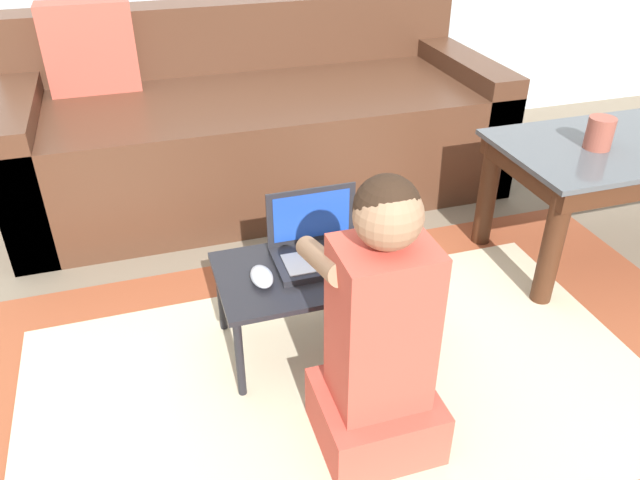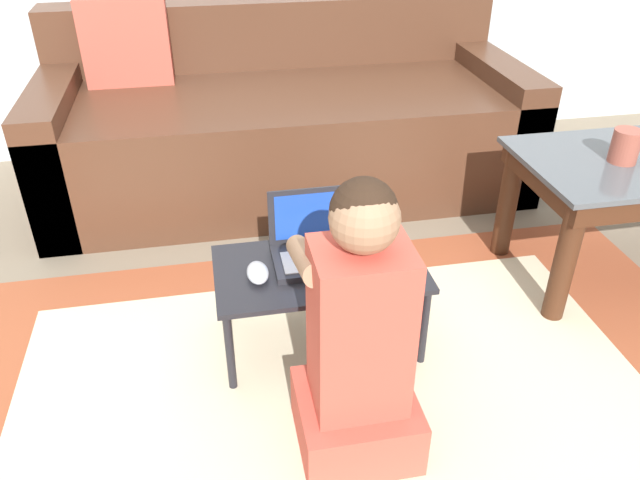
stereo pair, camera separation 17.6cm
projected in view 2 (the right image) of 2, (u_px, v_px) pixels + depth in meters
name	position (u px, v px, depth m)	size (l,w,h in m)	color
ground_plane	(337.00, 377.00, 1.84)	(16.00, 16.00, 0.00)	#7F705B
area_rug	(333.00, 387.00, 1.80)	(2.50, 1.45, 0.01)	#9E4C2D
couch	(283.00, 123.00, 2.80)	(2.06, 0.91, 0.82)	#4C2D1E
laptop_desk	(319.00, 275.00, 1.84)	(0.61, 0.35, 0.29)	black
laptop	(318.00, 248.00, 1.84)	(0.27, 0.19, 0.20)	#232328
computer_mouse	(258.00, 273.00, 1.77)	(0.06, 0.11, 0.03)	#B2B7C1
person_seated	(358.00, 344.00, 1.47)	(0.29, 0.41, 0.77)	#CC4C3D
cup_on_table	(625.00, 146.00, 2.01)	(0.09, 0.09, 0.11)	#994C3D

